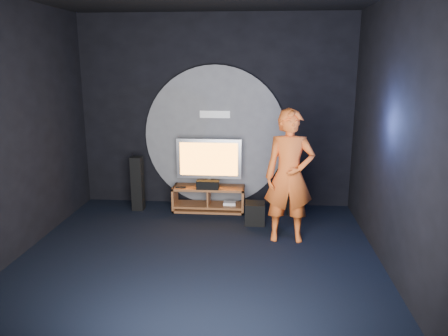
% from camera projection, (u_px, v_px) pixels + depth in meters
% --- Properties ---
extents(floor, '(5.00, 5.00, 0.00)m').
position_uv_depth(floor, '(197.00, 260.00, 6.01)').
color(floor, black).
rests_on(floor, ground).
extents(back_wall, '(5.00, 0.04, 3.50)m').
position_uv_depth(back_wall, '(216.00, 112.00, 8.01)').
color(back_wall, black).
rests_on(back_wall, ground).
extents(front_wall, '(5.00, 0.04, 3.50)m').
position_uv_depth(front_wall, '(145.00, 190.00, 3.17)').
color(front_wall, black).
rests_on(front_wall, ground).
extents(left_wall, '(0.04, 5.00, 3.50)m').
position_uv_depth(left_wall, '(9.00, 131.00, 5.79)').
color(left_wall, black).
rests_on(left_wall, ground).
extents(right_wall, '(0.04, 5.00, 3.50)m').
position_uv_depth(right_wall, '(396.00, 137.00, 5.39)').
color(right_wall, black).
rests_on(right_wall, ground).
extents(wall_disc_panel, '(2.60, 0.11, 2.60)m').
position_uv_depth(wall_disc_panel, '(215.00, 137.00, 8.06)').
color(wall_disc_panel, '#515156').
rests_on(wall_disc_panel, ground).
extents(media_console, '(1.29, 0.45, 0.45)m').
position_uv_depth(media_console, '(209.00, 200.00, 7.95)').
color(media_console, '#9B5830').
rests_on(media_console, ground).
extents(tv, '(1.17, 0.22, 0.86)m').
position_uv_depth(tv, '(209.00, 160.00, 7.84)').
color(tv, '#ADADB4').
rests_on(tv, media_console).
extents(center_speaker, '(0.40, 0.15, 0.15)m').
position_uv_depth(center_speaker, '(208.00, 185.00, 7.73)').
color(center_speaker, black).
rests_on(center_speaker, media_console).
extents(remote, '(0.18, 0.05, 0.02)m').
position_uv_depth(remote, '(181.00, 187.00, 7.81)').
color(remote, black).
rests_on(remote, media_console).
extents(tower_speaker_left, '(0.20, 0.22, 0.99)m').
position_uv_depth(tower_speaker_left, '(138.00, 183.00, 7.93)').
color(tower_speaker_left, black).
rests_on(tower_speaker_left, ground).
extents(tower_speaker_right, '(0.20, 0.22, 0.99)m').
position_uv_depth(tower_speaker_right, '(294.00, 188.00, 7.66)').
color(tower_speaker_right, black).
rests_on(tower_speaker_right, ground).
extents(subwoofer, '(0.33, 0.33, 0.36)m').
position_uv_depth(subwoofer, '(255.00, 213.00, 7.31)').
color(subwoofer, black).
rests_on(subwoofer, ground).
extents(player, '(0.73, 0.49, 2.00)m').
position_uv_depth(player, '(289.00, 176.00, 6.46)').
color(player, '#CC511B').
rests_on(player, ground).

